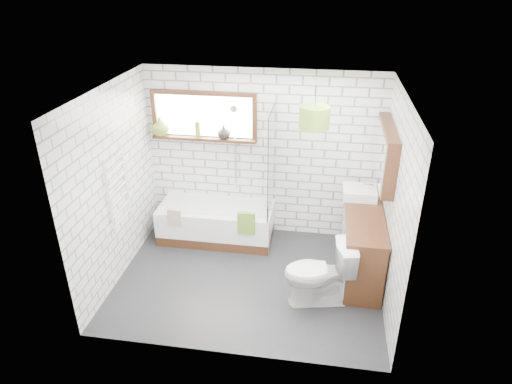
% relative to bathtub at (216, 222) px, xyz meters
% --- Properties ---
extents(floor, '(3.40, 2.60, 0.01)m').
position_rel_bathtub_xyz_m(floor, '(0.65, -0.93, -0.27)').
color(floor, black).
rests_on(floor, ground).
extents(ceiling, '(3.40, 2.60, 0.01)m').
position_rel_bathtub_xyz_m(ceiling, '(0.65, -0.93, 2.24)').
color(ceiling, white).
rests_on(ceiling, ground).
extents(wall_back, '(3.40, 0.01, 2.50)m').
position_rel_bathtub_xyz_m(wall_back, '(0.65, 0.37, 0.98)').
color(wall_back, white).
rests_on(wall_back, ground).
extents(wall_front, '(3.40, 0.01, 2.50)m').
position_rel_bathtub_xyz_m(wall_front, '(0.65, -2.24, 0.98)').
color(wall_front, white).
rests_on(wall_front, ground).
extents(wall_left, '(0.01, 2.60, 2.50)m').
position_rel_bathtub_xyz_m(wall_left, '(-1.06, -0.93, 0.98)').
color(wall_left, white).
rests_on(wall_left, ground).
extents(wall_right, '(0.01, 2.60, 2.50)m').
position_rel_bathtub_xyz_m(wall_right, '(2.35, -0.93, 0.98)').
color(wall_right, white).
rests_on(wall_right, ground).
extents(window, '(1.52, 0.16, 0.68)m').
position_rel_bathtub_xyz_m(window, '(-0.20, 0.33, 1.53)').
color(window, '#321A0E').
rests_on(window, wall_back).
extents(towel_radiator, '(0.06, 0.52, 1.00)m').
position_rel_bathtub_xyz_m(towel_radiator, '(-1.01, -0.93, 0.93)').
color(towel_radiator, white).
rests_on(towel_radiator, wall_left).
extents(mirror_cabinet, '(0.16, 1.20, 0.70)m').
position_rel_bathtub_xyz_m(mirror_cabinet, '(2.27, -0.33, 1.38)').
color(mirror_cabinet, '#321A0E').
rests_on(mirror_cabinet, wall_right).
extents(shower_riser, '(0.02, 0.02, 1.30)m').
position_rel_bathtub_xyz_m(shower_riser, '(0.25, 0.33, 1.08)').
color(shower_riser, silver).
rests_on(shower_riser, wall_back).
extents(bathtub, '(1.67, 0.74, 0.54)m').
position_rel_bathtub_xyz_m(bathtub, '(0.00, 0.00, 0.00)').
color(bathtub, white).
rests_on(bathtub, floor).
extents(shower_screen, '(0.02, 0.72, 1.50)m').
position_rel_bathtub_xyz_m(shower_screen, '(0.81, 0.00, 1.02)').
color(shower_screen, white).
rests_on(shower_screen, bathtub).
extents(towel_green, '(0.24, 0.07, 0.33)m').
position_rel_bathtub_xyz_m(towel_green, '(0.52, -0.37, 0.25)').
color(towel_green, olive).
rests_on(towel_green, bathtub).
extents(towel_beige, '(0.19, 0.05, 0.25)m').
position_rel_bathtub_xyz_m(towel_beige, '(-0.51, -0.37, 0.25)').
color(towel_beige, tan).
rests_on(towel_beige, bathtub).
extents(vanity, '(0.50, 1.54, 0.88)m').
position_rel_bathtub_xyz_m(vanity, '(2.10, -0.52, 0.17)').
color(vanity, '#321A0E').
rests_on(vanity, floor).
extents(basin, '(0.45, 0.39, 0.13)m').
position_rel_bathtub_xyz_m(basin, '(2.04, -0.04, 0.68)').
color(basin, white).
rests_on(basin, vanity).
extents(tap, '(0.03, 0.03, 0.14)m').
position_rel_bathtub_xyz_m(tap, '(2.20, -0.04, 0.73)').
color(tap, silver).
rests_on(tap, vanity).
extents(toilet, '(0.63, 0.90, 0.84)m').
position_rel_bathtub_xyz_m(toilet, '(1.55, -1.23, 0.15)').
color(toilet, white).
rests_on(toilet, floor).
extents(vase_olive, '(0.29, 0.29, 0.27)m').
position_rel_bathtub_xyz_m(vase_olive, '(-0.85, 0.30, 1.34)').
color(vase_olive, olive).
rests_on(vase_olive, window).
extents(vase_dark, '(0.25, 0.25, 0.19)m').
position_rel_bathtub_xyz_m(vase_dark, '(0.09, 0.30, 1.31)').
color(vase_dark, black).
rests_on(vase_dark, window).
extents(bottle, '(0.09, 0.09, 0.23)m').
position_rel_bathtub_xyz_m(bottle, '(-0.29, 0.30, 1.32)').
color(bottle, olive).
rests_on(bottle, window).
extents(pendant, '(0.37, 0.37, 0.27)m').
position_rel_bathtub_xyz_m(pendant, '(1.37, -0.43, 1.83)').
color(pendant, olive).
rests_on(pendant, ceiling).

